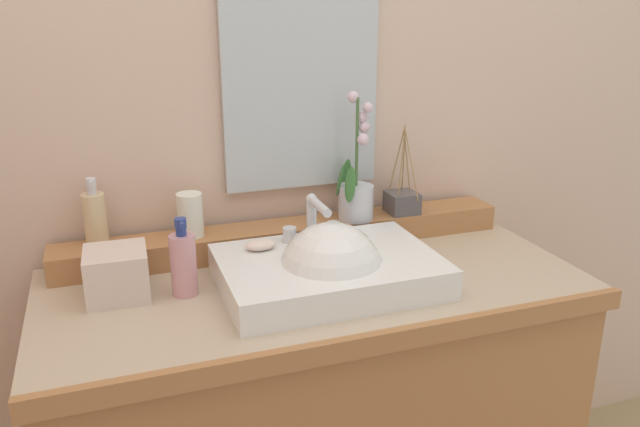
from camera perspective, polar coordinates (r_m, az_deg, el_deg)
wall_back at (r=1.71m, az=-4.76°, el=11.59°), size 3.20×0.20×2.46m
back_ledge at (r=1.64m, az=-2.82°, el=-2.03°), size 1.16×0.11×0.06m
sink_basin at (r=1.42m, az=0.90°, el=-5.32°), size 0.48×0.34×0.27m
soap_bar at (r=1.45m, az=-5.38°, el=-2.82°), size 0.07×0.04×0.02m
potted_plant at (r=1.64m, az=3.23°, el=2.10°), size 0.10×0.12×0.33m
soap_dispenser at (r=1.57m, az=-19.54°, el=-0.30°), size 0.05×0.06×0.16m
tumbler_cup at (r=1.56m, az=-11.57°, el=-0.13°), size 0.06×0.06×0.11m
reed_diffuser at (r=1.72m, az=7.37°, el=1.08°), size 0.08×0.09×0.24m
lotion_bottle at (r=1.40m, az=-12.16°, el=-4.36°), size 0.06×0.06×0.17m
tissue_box at (r=1.43m, az=-17.76°, el=-5.16°), size 0.13×0.13×0.11m
mirror at (r=1.62m, az=-1.72°, el=13.45°), size 0.40×0.02×0.64m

